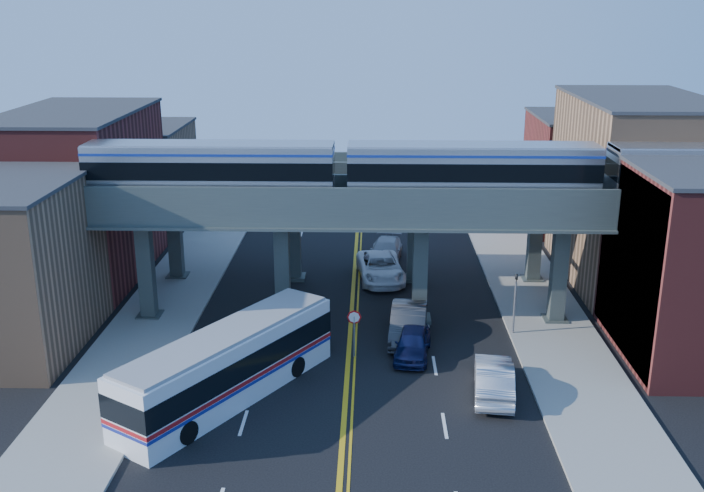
# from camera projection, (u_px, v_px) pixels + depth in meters

# --- Properties ---
(ground) EXTENTS (120.00, 120.00, 0.00)m
(ground) POSITION_uv_depth(u_px,v_px,m) (347.00, 383.00, 38.77)
(ground) COLOR black
(ground) RESTS_ON ground
(sidewalk_west) EXTENTS (5.00, 70.00, 0.16)m
(sidewalk_west) POSITION_uv_depth(u_px,v_px,m) (167.00, 304.00, 48.57)
(sidewalk_west) COLOR gray
(sidewalk_west) RESTS_ON ground
(sidewalk_east) EXTENTS (5.00, 70.00, 0.16)m
(sidewalk_east) POSITION_uv_depth(u_px,v_px,m) (539.00, 308.00, 48.00)
(sidewalk_east) COLOR gray
(sidewalk_east) RESTS_ON ground
(building_west_a) EXTENTS (8.00, 10.00, 9.00)m
(building_west_a) POSITION_uv_depth(u_px,v_px,m) (2.00, 267.00, 41.70)
(building_west_a) COLOR #9C7251
(building_west_a) RESTS_ON ground
(building_west_b) EXTENTS (8.00, 14.00, 11.00)m
(building_west_b) POSITION_uv_depth(u_px,v_px,m) (80.00, 195.00, 52.84)
(building_west_b) COLOR maroon
(building_west_b) RESTS_ON ground
(building_west_c) EXTENTS (8.00, 10.00, 8.00)m
(building_west_c) POSITION_uv_depth(u_px,v_px,m) (138.00, 176.00, 65.68)
(building_west_c) COLOR #9C7251
(building_west_c) RESTS_ON ground
(building_east_b) EXTENTS (8.00, 14.00, 12.00)m
(building_east_b) POSITION_uv_depth(u_px,v_px,m) (634.00, 191.00, 51.76)
(building_east_b) COLOR #9C7251
(building_east_b) RESTS_ON ground
(building_east_c) EXTENTS (8.00, 10.00, 9.00)m
(building_east_c) POSITION_uv_depth(u_px,v_px,m) (582.00, 172.00, 64.61)
(building_east_c) COLOR maroon
(building_east_c) RESTS_ON ground
(mural_panel) EXTENTS (0.10, 9.50, 9.50)m
(mural_panel) POSITION_uv_depth(u_px,v_px,m) (628.00, 268.00, 40.80)
(mural_panel) COLOR teal
(mural_panel) RESTS_ON ground
(elevated_viaduct_near) EXTENTS (52.00, 3.60, 7.40)m
(elevated_viaduct_near) POSITION_uv_depth(u_px,v_px,m) (351.00, 214.00, 44.46)
(elevated_viaduct_near) COLOR #38423E
(elevated_viaduct_near) RESTS_ON ground
(elevated_viaduct_far) EXTENTS (52.00, 3.60, 7.40)m
(elevated_viaduct_far) POSITION_uv_depth(u_px,v_px,m) (354.00, 186.00, 51.13)
(elevated_viaduct_far) COLOR #38423E
(elevated_viaduct_far) RESTS_ON ground
(transit_train) EXTENTS (43.04, 2.69, 3.13)m
(transit_train) POSITION_uv_depth(u_px,v_px,m) (472.00, 169.00, 43.50)
(transit_train) COLOR black
(transit_train) RESTS_ON elevated_viaduct_near
(stop_sign) EXTENTS (0.76, 0.09, 2.63)m
(stop_sign) POSITION_uv_depth(u_px,v_px,m) (354.00, 326.00, 41.10)
(stop_sign) COLOR slate
(stop_sign) RESTS_ON ground
(traffic_signal) EXTENTS (0.15, 0.18, 4.10)m
(traffic_signal) POSITION_uv_depth(u_px,v_px,m) (515.00, 297.00, 43.57)
(traffic_signal) COLOR slate
(traffic_signal) RESTS_ON ground
(transit_bus) EXTENTS (9.14, 12.14, 3.25)m
(transit_bus) POSITION_uv_depth(u_px,v_px,m) (228.00, 366.00, 36.84)
(transit_bus) COLOR white
(transit_bus) RESTS_ON ground
(car_lane_a) EXTENTS (2.34, 4.60, 1.50)m
(car_lane_a) POSITION_uv_depth(u_px,v_px,m) (413.00, 343.00, 41.45)
(car_lane_a) COLOR #10163E
(car_lane_a) RESTS_ON ground
(car_lane_b) EXTENTS (2.43, 5.71, 1.83)m
(car_lane_b) POSITION_uv_depth(u_px,v_px,m) (408.00, 323.00, 43.59)
(car_lane_b) COLOR #2B2B2D
(car_lane_b) RESTS_ON ground
(car_lane_c) EXTENTS (3.52, 6.41, 1.70)m
(car_lane_c) POSITION_uv_depth(u_px,v_px,m) (381.00, 267.00, 52.81)
(car_lane_c) COLOR white
(car_lane_c) RESTS_ON ground
(car_lane_d) EXTENTS (2.79, 5.56, 1.55)m
(car_lane_d) POSITION_uv_depth(u_px,v_px,m) (386.00, 251.00, 56.50)
(car_lane_d) COLOR #A1A1A6
(car_lane_d) RESTS_ON ground
(car_parked_curb) EXTENTS (2.37, 5.30, 1.69)m
(car_parked_curb) POSITION_uv_depth(u_px,v_px,m) (494.00, 378.00, 37.38)
(car_parked_curb) COLOR #B0B0B5
(car_parked_curb) RESTS_ON ground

